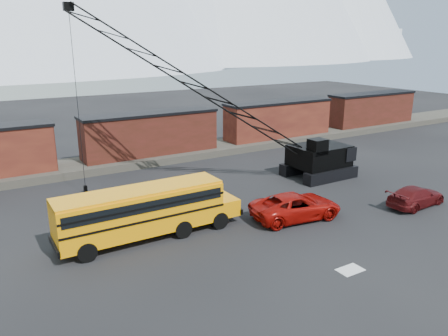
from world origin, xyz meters
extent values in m
plane|color=black|center=(0.00, 0.00, 0.00)|extent=(160.00, 160.00, 0.00)
cube|color=#4B463E|center=(0.00, 22.00, 0.35)|extent=(120.00, 5.00, 0.70)
cube|color=black|center=(-11.80, 22.00, 1.00)|extent=(2.20, 2.40, 0.60)
cube|color=#4D1B15|center=(0.00, 22.00, 2.70)|extent=(13.50, 2.90, 4.00)
cube|color=black|center=(0.00, 22.00, 4.75)|extent=(13.70, 3.10, 0.25)
cube|color=black|center=(-4.20, 22.00, 1.00)|extent=(2.20, 2.40, 0.60)
cube|color=black|center=(4.20, 22.00, 1.00)|extent=(2.20, 2.40, 0.60)
cube|color=#401512|center=(16.00, 22.00, 2.70)|extent=(13.50, 2.90, 4.00)
cube|color=black|center=(16.00, 22.00, 4.75)|extent=(13.70, 3.10, 0.25)
cube|color=black|center=(11.80, 22.00, 1.00)|extent=(2.20, 2.40, 0.60)
cube|color=black|center=(20.20, 22.00, 1.00)|extent=(2.20, 2.40, 0.60)
cube|color=#4D1B15|center=(32.00, 22.00, 2.70)|extent=(13.50, 2.90, 4.00)
cube|color=black|center=(32.00, 22.00, 4.75)|extent=(13.70, 3.10, 0.25)
cube|color=black|center=(27.80, 22.00, 1.00)|extent=(2.20, 2.40, 0.60)
cube|color=black|center=(36.20, 22.00, 1.00)|extent=(2.20, 2.40, 0.60)
cube|color=silver|center=(0.50, -4.00, 0.01)|extent=(1.40, 0.90, 0.02)
cube|color=orange|center=(-7.46, 5.27, 1.80)|extent=(10.00, 2.50, 2.50)
cube|color=orange|center=(-1.86, 5.27, 1.10)|extent=(1.60, 2.30, 1.10)
cube|color=orange|center=(-7.46, 5.27, 3.10)|extent=(10.00, 2.30, 0.18)
cube|color=black|center=(-7.46, 4.01, 2.50)|extent=(9.60, 0.05, 0.65)
cube|color=black|center=(-7.46, 6.53, 2.50)|extent=(9.60, 0.05, 0.65)
cube|color=black|center=(-1.01, 5.27, 0.80)|extent=(0.15, 2.45, 0.35)
cube|color=black|center=(-12.51, 5.27, 0.80)|extent=(0.15, 2.50, 0.35)
cylinder|color=black|center=(-11.06, 4.12, 0.55)|extent=(1.10, 0.35, 1.10)
cylinder|color=black|center=(-11.06, 6.42, 0.55)|extent=(1.10, 0.35, 1.10)
cylinder|color=black|center=(-5.26, 4.12, 0.55)|extent=(1.10, 0.35, 1.10)
cylinder|color=black|center=(-5.26, 6.42, 0.55)|extent=(1.10, 0.35, 1.10)
cylinder|color=black|center=(-2.66, 4.12, 0.55)|extent=(1.10, 0.35, 1.10)
cylinder|color=black|center=(-2.66, 6.42, 0.55)|extent=(1.10, 0.35, 1.10)
imported|color=#990C07|center=(2.60, 2.90, 0.87)|extent=(6.60, 3.76, 1.74)
imported|color=#490D0E|center=(11.57, 0.17, 0.73)|extent=(5.14, 2.31, 1.46)
cube|color=black|center=(10.62, 7.72, 0.50)|extent=(5.50, 1.00, 1.00)
cube|color=black|center=(10.62, 10.92, 0.50)|extent=(5.50, 1.00, 1.00)
cube|color=black|center=(10.62, 9.32, 1.90)|extent=(4.80, 3.60, 1.80)
cube|color=black|center=(12.62, 9.32, 2.10)|extent=(1.20, 3.80, 1.20)
cube|color=black|center=(9.22, 8.12, 3.10)|extent=(1.40, 1.20, 1.30)
cube|color=black|center=(9.22, 7.57, 3.10)|extent=(1.20, 0.06, 0.90)
cube|color=black|center=(-8.25, 15.50, 13.90)|extent=(0.70, 0.50, 0.60)
cylinder|color=black|center=(-8.25, 15.50, 6.95)|extent=(0.04, 0.04, 13.60)
cube|color=black|center=(-8.25, 15.50, 0.35)|extent=(0.25, 0.25, 0.50)
camera|label=1|loc=(-15.82, -18.08, 11.58)|focal=35.00mm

